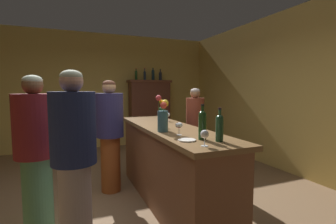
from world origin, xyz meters
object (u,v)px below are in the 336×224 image
at_px(flower_arrangement, 163,116).
at_px(display_bottle_center, 153,74).
at_px(bar_counter, 169,165).
at_px(wine_bottle_rose, 202,124).
at_px(wine_glass_rear, 205,135).
at_px(patron_near_entrance, 110,132).
at_px(bartender, 195,128).
at_px(display_bottle_midleft, 145,75).
at_px(patron_in_grey, 74,157).
at_px(patron_tall, 36,150).
at_px(wine_bottle_malbec, 162,117).
at_px(display_cabinet, 150,112).
at_px(wine_bottle_chardonnay, 220,127).
at_px(cheese_plate, 187,140).
at_px(display_bottle_midright, 160,75).
at_px(wine_glass_mid, 162,119).
at_px(wine_glass_front, 179,126).
at_px(display_bottle_left, 136,75).
at_px(wine_glass_spare, 168,115).

bearing_deg(flower_arrangement, display_bottle_center, 72.89).
bearing_deg(bar_counter, wine_bottle_rose, -91.03).
relative_size(wine_glass_rear, display_bottle_center, 0.41).
distance_m(patron_near_entrance, bartender, 1.45).
xyz_separation_m(display_bottle_midleft, bartender, (0.11, -2.56, -1.04)).
height_order(patron_in_grey, patron_tall, patron_in_grey).
height_order(wine_bottle_malbec, patron_tall, patron_tall).
xyz_separation_m(display_cabinet, patron_near_entrance, (-1.46, -2.66, -0.02)).
height_order(bar_counter, patron_near_entrance, patron_near_entrance).
bearing_deg(wine_bottle_chardonnay, display_cabinet, 80.48).
relative_size(cheese_plate, patron_tall, 0.10).
distance_m(display_bottle_midleft, patron_in_grey, 4.49).
relative_size(cheese_plate, display_bottle_midright, 0.57).
xyz_separation_m(cheese_plate, display_bottle_center, (1.10, 4.21, 0.87)).
height_order(wine_bottle_malbec, patron_near_entrance, patron_near_entrance).
bearing_deg(wine_glass_mid, patron_near_entrance, 127.54).
distance_m(wine_bottle_malbec, wine_glass_front, 0.42).
xyz_separation_m(display_bottle_left, display_bottle_center, (0.46, 0.00, 0.02)).
relative_size(display_bottle_center, display_bottle_midright, 1.15).
height_order(wine_glass_mid, patron_in_grey, patron_in_grey).
bearing_deg(wine_bottle_malbec, display_cabinet, 74.43).
relative_size(wine_glass_spare, flower_arrangement, 0.31).
xyz_separation_m(wine_bottle_malbec, display_bottle_midleft, (0.85, 3.51, 0.71)).
relative_size(wine_glass_rear, patron_in_grey, 0.08).
bearing_deg(cheese_plate, display_cabinet, 76.74).
relative_size(patron_in_grey, patron_near_entrance, 1.02).
xyz_separation_m(cheese_plate, display_bottle_midright, (1.31, 4.21, 0.84)).
distance_m(flower_arrangement, patron_near_entrance, 1.15).
bearing_deg(patron_in_grey, wine_glass_mid, -17.64).
relative_size(display_cabinet, patron_in_grey, 1.05).
relative_size(display_bottle_left, patron_in_grey, 0.18).
bearing_deg(display_cabinet, display_bottle_midleft, 180.00).
bearing_deg(wine_glass_mid, display_bottle_left, 80.54).
height_order(display_bottle_midright, patron_tall, display_bottle_midright).
xyz_separation_m(wine_glass_front, flower_arrangement, (-0.08, 0.26, 0.08)).
bearing_deg(display_bottle_midright, flower_arrangement, -110.03).
bearing_deg(wine_glass_mid, patron_tall, -174.65).
bearing_deg(display_cabinet, wine_bottle_chardonnay, -99.52).
xyz_separation_m(wine_bottle_chardonnay, wine_glass_mid, (-0.18, 0.98, -0.04)).
relative_size(wine_bottle_malbec, display_bottle_midleft, 1.04).
height_order(display_bottle_left, patron_tall, display_bottle_left).
xyz_separation_m(bar_counter, wine_glass_rear, (-0.14, -1.12, 0.60)).
bearing_deg(display_cabinet, patron_in_grey, -116.36).
xyz_separation_m(display_bottle_center, patron_near_entrance, (-1.56, -2.66, -1.01)).
xyz_separation_m(display_bottle_midleft, display_bottle_midright, (0.44, -0.00, -0.01)).
bearing_deg(flower_arrangement, wine_glass_front, -72.03).
distance_m(wine_bottle_rose, wine_glass_spare, 1.39).
distance_m(display_cabinet, wine_glass_mid, 3.49).
bearing_deg(patron_tall, display_bottle_midright, 55.42).
height_order(wine_glass_front, bartender, bartender).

